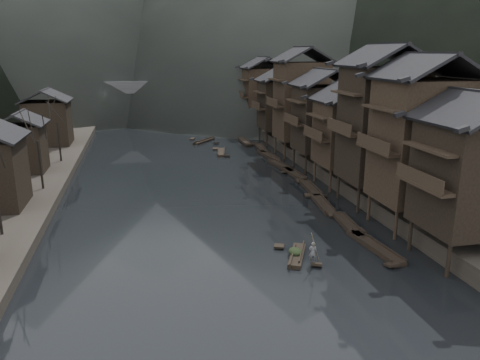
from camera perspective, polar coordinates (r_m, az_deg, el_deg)
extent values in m
plane|color=black|center=(40.13, -2.21, -7.05)|extent=(300.00, 300.00, 0.00)
cube|color=#2D2823|center=(88.16, 16.06, 5.42)|extent=(40.00, 200.00, 1.80)
cylinder|color=black|center=(36.06, 24.08, -8.91)|extent=(0.30, 0.30, 2.90)
cylinder|color=black|center=(39.68, 20.05, -6.28)|extent=(0.30, 0.30, 2.90)
cylinder|color=black|center=(41.16, 23.32, -5.83)|extent=(0.30, 0.30, 2.90)
cube|color=black|center=(38.06, 26.63, 0.39)|extent=(7.00, 6.00, 7.88)
cube|color=black|center=(35.82, 21.54, -0.55)|extent=(1.20, 5.70, 0.25)
cylinder|color=black|center=(41.42, 18.46, -5.21)|extent=(0.30, 0.30, 2.90)
cylinder|color=black|center=(45.35, 15.44, -3.18)|extent=(0.30, 0.30, 2.90)
cylinder|color=black|center=(42.84, 21.65, -4.83)|extent=(0.30, 0.30, 2.90)
cylinder|color=black|center=(46.65, 18.44, -2.90)|extent=(0.30, 0.30, 2.90)
cube|color=black|center=(43.31, 21.16, 4.41)|extent=(7.00, 6.00, 10.47)
cube|color=black|center=(41.37, 16.43, 3.61)|extent=(1.20, 5.70, 0.25)
cylinder|color=black|center=(47.20, 14.23, -2.36)|extent=(0.30, 0.30, 2.90)
cylinder|color=black|center=(51.35, 11.89, -0.77)|extent=(0.30, 0.30, 2.90)
cylinder|color=black|center=(48.46, 17.15, -2.11)|extent=(0.30, 0.30, 2.90)
cylinder|color=black|center=(52.51, 14.64, -0.58)|extent=(0.30, 0.30, 2.90)
cube|color=black|center=(49.15, 16.80, 6.50)|extent=(7.00, 6.00, 11.31)
cube|color=black|center=(47.45, 12.48, 5.80)|extent=(1.20, 5.70, 0.25)
cylinder|color=black|center=(53.28, 10.95, -0.12)|extent=(0.30, 0.30, 2.90)
cylinder|color=black|center=(57.57, 9.11, 1.13)|extent=(0.30, 0.30, 2.90)
cylinder|color=black|center=(54.40, 13.62, 0.04)|extent=(0.30, 0.30, 2.90)
cylinder|color=black|center=(58.61, 11.62, 1.26)|extent=(0.30, 0.30, 2.90)
cube|color=black|center=(55.62, 13.21, 5.60)|extent=(7.00, 6.00, 7.25)
cube|color=black|center=(54.11, 9.33, 5.15)|extent=(1.20, 5.70, 0.25)
cylinder|color=black|center=(60.48, 8.02, 1.87)|extent=(0.30, 0.30, 2.90)
cylinder|color=black|center=(64.88, 6.58, 2.84)|extent=(0.30, 0.30, 2.90)
cylinder|color=black|center=(61.46, 10.44, 1.98)|extent=(0.30, 0.30, 2.90)
cylinder|color=black|center=(65.80, 8.86, 2.94)|extent=(0.30, 0.30, 2.90)
cube|color=black|center=(62.77, 10.14, 7.38)|extent=(7.00, 6.00, 8.39)
cube|color=black|center=(61.44, 6.64, 6.95)|extent=(1.20, 5.70, 0.25)
cylinder|color=black|center=(68.78, 5.47, 3.60)|extent=(0.30, 0.30, 2.90)
cylinder|color=black|center=(73.28, 4.35, 4.35)|extent=(0.30, 0.30, 2.90)
cylinder|color=black|center=(69.65, 7.63, 3.68)|extent=(0.30, 0.30, 2.90)
cylinder|color=black|center=(74.09, 6.39, 4.43)|extent=(0.30, 0.30, 2.90)
cube|color=black|center=(70.96, 7.45, 9.54)|extent=(7.00, 6.00, 11.19)
cube|color=black|center=(69.79, 4.30, 9.07)|extent=(1.20, 5.70, 0.25)
cylinder|color=black|center=(78.19, 3.27, 5.08)|extent=(0.30, 0.30, 2.90)
cylinder|color=black|center=(82.75, 2.39, 5.67)|extent=(0.30, 0.30, 2.90)
cylinder|color=black|center=(78.95, 5.20, 5.14)|extent=(0.30, 0.30, 2.90)
cylinder|color=black|center=(83.48, 4.23, 5.72)|extent=(0.30, 0.30, 2.90)
cube|color=black|center=(80.57, 5.03, 9.11)|extent=(7.00, 6.00, 7.86)
cube|color=black|center=(79.54, 2.23, 8.79)|extent=(1.20, 5.70, 0.25)
cylinder|color=black|center=(89.65, 1.24, 6.43)|extent=(0.30, 0.30, 2.90)
cylinder|color=black|center=(94.27, 0.56, 6.88)|extent=(0.30, 0.30, 2.90)
cylinder|color=black|center=(90.32, 2.94, 6.48)|extent=(0.30, 0.30, 2.90)
cylinder|color=black|center=(94.91, 2.19, 6.93)|extent=(0.30, 0.30, 2.90)
cube|color=black|center=(91.97, 2.82, 10.46)|extent=(7.00, 6.00, 9.55)
cube|color=black|center=(91.07, 0.34, 10.13)|extent=(1.20, 5.70, 0.25)
cube|color=black|center=(63.20, -24.97, 3.75)|extent=(5.00, 5.00, 5.80)
cube|color=black|center=(80.54, -22.34, 6.63)|extent=(6.50, 6.50, 6.80)
cylinder|color=black|center=(41.88, -26.44, -2.14)|extent=(0.24, 0.24, 5.33)
cylinder|color=black|center=(54.41, -23.20, 1.96)|extent=(0.24, 0.24, 5.25)
cylinder|color=black|center=(67.49, -21.14, 4.54)|extent=(0.24, 0.24, 5.15)
cube|color=black|center=(39.42, 16.04, -7.87)|extent=(1.79, 7.06, 0.30)
cube|color=black|center=(39.35, 16.06, -7.63)|extent=(1.83, 6.92, 0.10)
cube|color=black|center=(42.24, 14.35, -5.94)|extent=(1.02, 0.95, 0.35)
cube|color=black|center=(36.58, 18.04, -9.68)|extent=(1.02, 0.95, 0.35)
cube|color=black|center=(43.46, 13.05, -5.44)|extent=(1.63, 5.99, 0.30)
cube|color=black|center=(43.40, 13.06, -5.22)|extent=(1.67, 5.87, 0.10)
cube|color=black|center=(45.72, 11.28, -4.09)|extent=(1.00, 0.81, 0.32)
cube|color=black|center=(41.17, 15.04, -6.57)|extent=(1.00, 0.81, 0.32)
cube|color=black|center=(48.84, 10.01, -2.93)|extent=(1.80, 6.38, 0.30)
cube|color=black|center=(48.79, 10.02, -2.72)|extent=(1.84, 6.27, 0.10)
cube|color=black|center=(51.34, 8.43, -1.78)|extent=(1.02, 0.88, 0.33)
cube|color=black|center=(46.31, 11.79, -3.86)|extent=(1.02, 0.88, 0.33)
cube|color=black|center=(54.09, 8.61, -1.05)|extent=(1.51, 6.31, 0.30)
cube|color=black|center=(54.04, 8.62, -0.86)|extent=(1.55, 6.19, 0.10)
cube|color=black|center=(56.69, 7.38, -0.08)|extent=(0.98, 0.83, 0.33)
cube|color=black|center=(51.46, 9.99, -1.81)|extent=(0.98, 0.83, 0.33)
cube|color=black|center=(60.40, 6.51, 0.78)|extent=(1.58, 6.43, 0.30)
cube|color=black|center=(60.36, 6.51, 0.94)|extent=(1.63, 6.31, 0.10)
cube|color=black|center=(63.24, 5.84, 1.60)|extent=(0.99, 0.85, 0.33)
cube|color=black|center=(57.51, 7.25, 0.15)|extent=(0.99, 0.85, 0.33)
cube|color=black|center=(64.12, 5.01, 1.68)|extent=(2.00, 7.00, 0.30)
cube|color=black|center=(64.08, 5.01, 1.84)|extent=(2.03, 6.87, 0.10)
cube|color=black|center=(67.27, 4.55, 2.47)|extent=(1.04, 0.96, 0.35)
cube|color=black|center=(60.91, 5.53, 1.07)|extent=(1.04, 0.96, 0.35)
cube|color=black|center=(70.58, 3.44, 2.99)|extent=(1.84, 6.85, 0.30)
cube|color=black|center=(70.54, 3.44, 3.13)|extent=(1.88, 6.73, 0.10)
cube|color=black|center=(73.69, 3.04, 3.64)|extent=(1.02, 0.93, 0.35)
cube|color=black|center=(67.42, 3.88, 2.51)|extent=(1.02, 0.93, 0.35)
cube|color=black|center=(75.92, 2.53, 3.89)|extent=(1.82, 7.29, 0.30)
cube|color=black|center=(75.88, 2.53, 4.02)|extent=(1.86, 7.15, 0.10)
cube|color=black|center=(79.08, 1.66, 4.47)|extent=(1.02, 0.97, 0.36)
cube|color=black|center=(72.72, 3.48, 3.47)|extent=(1.02, 0.97, 0.36)
cube|color=black|center=(81.32, 0.55, 4.68)|extent=(1.10, 6.51, 0.30)
cube|color=black|center=(81.29, 0.55, 4.81)|extent=(1.16, 6.38, 0.10)
cube|color=black|center=(84.30, 0.08, 5.16)|extent=(0.94, 0.80, 0.34)
cube|color=black|center=(78.31, 1.06, 4.36)|extent=(0.94, 0.80, 0.34)
cube|color=black|center=(72.83, -2.32, 3.39)|extent=(2.01, 5.71, 0.30)
cube|color=black|center=(72.79, -2.32, 3.53)|extent=(2.03, 5.61, 0.10)
cube|color=black|center=(75.29, -3.04, 3.89)|extent=(0.96, 0.84, 0.32)
cube|color=black|center=(70.33, -1.55, 3.08)|extent=(0.96, 0.84, 0.32)
cube|color=black|center=(82.27, -4.43, 4.76)|extent=(4.45, 5.29, 0.30)
cube|color=black|center=(82.24, -4.43, 4.88)|extent=(4.42, 5.23, 0.10)
cube|color=black|center=(84.23, -5.83, 5.07)|extent=(1.12, 1.10, 0.32)
cube|color=black|center=(80.31, -2.96, 4.63)|extent=(1.12, 1.10, 0.32)
cube|color=#4C4C4F|center=(109.03, -8.96, 10.98)|extent=(40.00, 6.00, 1.60)
cube|color=#4C4C4F|center=(106.25, -8.90, 11.58)|extent=(40.00, 0.50, 1.00)
cube|color=#4C4C4F|center=(111.63, -9.07, 11.75)|extent=(40.00, 0.50, 1.00)
cube|color=#4C4C4F|center=(109.49, -16.28, 8.47)|extent=(3.20, 6.00, 6.40)
cube|color=#4C4C4F|center=(109.23, -11.25, 8.78)|extent=(3.20, 6.00, 6.40)
cube|color=#4C4C4F|center=(109.75, -6.50, 9.00)|extent=(3.20, 6.00, 6.40)
cube|color=#4C4C4F|center=(111.08, -1.56, 9.17)|extent=(3.20, 6.00, 6.40)
cube|color=black|center=(36.70, 6.97, -9.14)|extent=(2.65, 4.31, 0.30)
cube|color=black|center=(36.63, 6.98, -8.88)|extent=(2.66, 4.25, 0.10)
cube|color=black|center=(38.02, 4.81, -7.94)|extent=(0.95, 0.83, 0.28)
cube|color=black|center=(35.33, 9.32, -10.00)|extent=(0.95, 0.83, 0.28)
ellipsoid|color=black|center=(36.60, 6.76, -8.19)|extent=(1.03, 1.35, 0.62)
imported|color=slate|center=(35.20, 8.88, -8.36)|extent=(0.68, 0.55, 1.64)
cylinder|color=#8C7A51|center=(34.35, 9.37, -4.53)|extent=(1.53, 1.88, 3.32)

